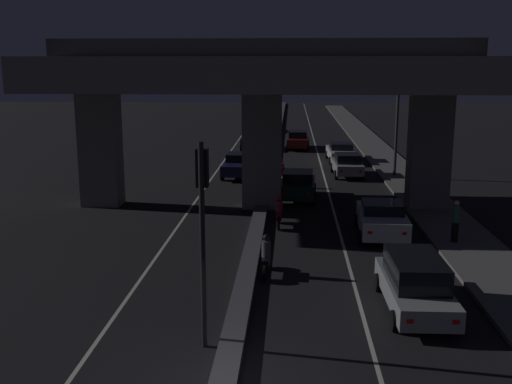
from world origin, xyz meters
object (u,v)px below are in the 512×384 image
Objects in this scene: street_lamp at (393,105)px; car_silver_fourth at (347,165)px; car_dark_green_third at (298,185)px; car_black_third_oncoming at (259,124)px; car_silver_lead at (415,283)px; car_white_second at (382,219)px; car_dark_red_sixth at (298,140)px; car_dark_blue_lead_oncoming at (240,165)px; motorcycle_white_filtering_far at (282,177)px; motorcycle_red_filtering_mid at (279,213)px; car_black_second_oncoming at (253,140)px; pedestrian_on_sidewalk at (456,221)px; traffic_light_left_of_median at (203,210)px; car_white_fifth at (341,152)px; motorcycle_black_filtering_near at (266,258)px.

street_lamp is 1.95× the size of car_silver_fourth.
car_black_third_oncoming is at bearing 9.02° from car_dark_green_third.
car_silver_lead is 7.82m from car_white_second.
car_dark_red_sixth is 14.06m from car_black_third_oncoming.
street_lamp is at bearing 92.74° from car_dark_blue_lead_oncoming.
car_silver_lead is 2.48× the size of motorcycle_white_filtering_far.
street_lamp reaches higher than motorcycle_red_filtering_mid.
car_black_second_oncoming is at bearing 12.93° from motorcycle_white_filtering_far.
car_dark_blue_lead_oncoming is 2.65× the size of motorcycle_red_filtering_mid.
pedestrian_on_sidewalk reaches higher than car_silver_fourth.
street_lamp reaches higher than traffic_light_left_of_median.
car_black_second_oncoming is at bearing 127.06° from street_lamp.
car_dark_green_third is 19.50m from car_dark_red_sixth.
traffic_light_left_of_median is 2.94× the size of motorcycle_white_filtering_far.
pedestrian_on_sidewalk is (8.78, 9.27, -2.62)m from traffic_light_left_of_median.
car_black_second_oncoming is (-6.92, 12.32, -0.02)m from car_silver_fourth.
car_white_second is 0.91× the size of car_white_fifth.
motorcycle_red_filtering_mid is at bearing 0.80° from motorcycle_black_filtering_near.
car_black_third_oncoming is 2.21× the size of motorcycle_black_filtering_near.
car_dark_blue_lead_oncoming reaches higher than car_black_second_oncoming.
car_black_second_oncoming is (-6.99, 33.99, -0.10)m from car_silver_lead.
motorcycle_black_filtering_near is at bearing 177.21° from motorcycle_red_filtering_mid.
pedestrian_on_sidewalk is at bearing -140.09° from car_dark_green_third.
car_silver_lead is 2.64× the size of pedestrian_on_sidewalk.
street_lamp reaches higher than car_dark_blue_lead_oncoming.
street_lamp is 4.40× the size of motorcycle_red_filtering_mid.
car_black_third_oncoming reaches higher than motorcycle_white_filtering_far.
car_black_third_oncoming is (-4.12, 13.44, -0.00)m from car_dark_red_sixth.
pedestrian_on_sidewalk is at bearing -165.32° from car_dark_red_sixth.
car_white_second is 2.36× the size of motorcycle_red_filtering_mid.
pedestrian_on_sidewalk is (10.17, -40.97, 0.23)m from car_black_third_oncoming.
car_black_third_oncoming is 29.94m from motorcycle_white_filtering_far.
car_black_third_oncoming is (-0.25, 26.45, 0.02)m from car_dark_blue_lead_oncoming.
car_black_third_oncoming reaches higher than car_dark_blue_lead_oncoming.
car_white_second reaches higher than car_dark_blue_lead_oncoming.
car_dark_green_third is (-3.47, 6.86, 0.04)m from car_white_second.
car_dark_green_third is 10.16m from pedestrian_on_sidewalk.
car_black_second_oncoming is (-7.15, 26.17, -0.02)m from car_white_second.
car_white_fifth is 9.48m from car_black_second_oncoming.
car_white_fifth is at bearing -152.47° from car_dark_red_sixth.
traffic_light_left_of_median is 36.73m from car_black_second_oncoming.
pedestrian_on_sidewalk is (2.97, -15.02, 0.26)m from car_silver_fourth.
car_dark_green_third is at bearing -132.14° from street_lamp.
street_lamp is 1.92× the size of car_dark_green_third.
traffic_light_left_of_median is 1.33× the size of car_silver_fourth.
motorcycle_black_filtering_near is at bearing -111.11° from street_lamp.
traffic_light_left_of_median is 1.19× the size of car_silver_lead.
car_dark_red_sixth is 2.48× the size of motorcycle_black_filtering_near.
car_silver_lead is 1.10× the size of car_dark_green_third.
street_lamp is at bearing -8.06° from car_white_second.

